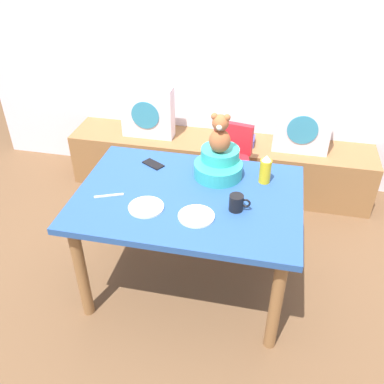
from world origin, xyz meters
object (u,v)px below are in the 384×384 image
Objects in this scene: book_stack at (243,140)px; dinner_plate_far at (146,207)px; pillow_floral_left at (148,112)px; dinner_plate_near at (196,216)px; coffee_mug at (237,203)px; dining_table at (188,208)px; cell_phone at (153,164)px; ketchup_bottle at (265,170)px; pillow_floral_right at (303,126)px; infant_seat_teal at (219,164)px; teddy_bear at (220,134)px; highchair at (227,162)px.

dinner_plate_far reaches higher than book_stack.
dinner_plate_near is at bearing -62.99° from pillow_floral_left.
pillow_floral_left is 3.67× the size of coffee_mug.
dining_table is 0.42m from cell_phone.
coffee_mug is (0.91, -1.28, 0.11)m from pillow_floral_left.
dinner_plate_far is at bearing -146.91° from ketchup_bottle.
pillow_floral_left reaches higher than dinner_plate_far.
dinner_plate_near and dinner_plate_far have the same top height.
pillow_floral_right is 1.33× the size of infant_seat_teal.
book_stack is 1.08× the size of ketchup_bottle.
teddy_bear is 1.35× the size of ketchup_bottle.
infant_seat_teal is 0.44m from cell_phone.
dinner_plate_far reaches higher than cell_phone.
pillow_floral_right reaches higher than highchair.
teddy_bear reaches higher than ketchup_bottle.
dining_table is 6.59× the size of dinner_plate_far.
cell_phone is (-0.72, 0.05, -0.08)m from ketchup_bottle.
highchair is 6.58× the size of coffee_mug.
cell_phone is (-0.39, 0.48, -0.00)m from dinner_plate_near.
coffee_mug reaches higher than highchair.
coffee_mug is at bearing -65.50° from teddy_bear.
ketchup_bottle is (-0.24, -0.96, 0.15)m from pillow_floral_right.
infant_seat_teal is 2.75× the size of coffee_mug.
highchair is at bearing 91.10° from infant_seat_teal.
highchair is at bearing 100.96° from coffee_mug.
ketchup_bottle is 1.28× the size of cell_phone.
dinner_plate_far is at bearing -106.01° from book_stack.
pillow_floral_right is at bearing 60.52° from infant_seat_teal.
dinner_plate_near is at bearing -112.47° from pillow_floral_right.
pillow_floral_right is at bearing 67.53° from dinner_plate_near.
dinner_plate_far is 1.39× the size of cell_phone.
cell_phone is at bearing 177.04° from teddy_bear.
highchair is at bearing 87.80° from dinner_plate_near.
coffee_mug is 0.51m from dinner_plate_far.
coffee_mug is 0.24m from dinner_plate_near.
pillow_floral_right is 2.20× the size of book_stack.
pillow_floral_left reaches higher than coffee_mug.
pillow_floral_left is 3.06× the size of cell_phone.
book_stack is at bearing 80.83° from dining_table.
dinner_plate_far is at bearing -138.91° from dining_table.
infant_seat_teal reaches higher than cell_phone.
coffee_mug is 0.60× the size of dinner_plate_near.
ketchup_bottle is (0.42, 0.23, 0.19)m from dining_table.
dinner_plate_near is at bearing -151.31° from coffee_mug.
book_stack is 0.61× the size of infant_seat_teal.
book_stack is 1.09m from teddy_bear.
coffee_mug is at bearing -91.47° from cell_phone.
highchair is 0.69m from ketchup_bottle.
dinner_plate_near is at bearing -92.20° from highchair.
pillow_floral_right is 1.33m from coffee_mug.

